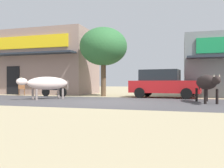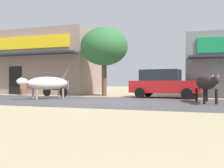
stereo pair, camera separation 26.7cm
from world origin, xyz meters
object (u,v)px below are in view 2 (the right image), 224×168
object	(u,v)px
cafe_chair_near_tree	(23,88)
parked_hatchback_car	(164,83)
cow_far_dark	(206,82)
cow_near_brown	(47,83)
roadside_tree	(104,47)
parked_motorcycle	(55,89)

from	to	relation	value
cafe_chair_near_tree	parked_hatchback_car	bearing A→B (deg)	0.93
cow_far_dark	cafe_chair_near_tree	world-z (taller)	cow_far_dark
cafe_chair_near_tree	cow_near_brown	bearing A→B (deg)	-37.24
roadside_tree	cafe_chair_near_tree	xyz separation A→B (m)	(-5.83, -0.59, -2.70)
parked_hatchback_car	cow_far_dark	world-z (taller)	parked_hatchback_car
cow_near_brown	cafe_chair_near_tree	xyz separation A→B (m)	(-3.80, 2.89, -0.34)
parked_hatchback_car	cow_far_dark	distance (m)	3.69
cow_near_brown	cow_far_dark	distance (m)	8.00
roadside_tree	parked_motorcycle	world-z (taller)	roadside_tree
cow_near_brown	cafe_chair_near_tree	bearing A→B (deg)	142.76
roadside_tree	cafe_chair_near_tree	world-z (taller)	roadside_tree
parked_hatchback_car	cow_near_brown	xyz separation A→B (m)	(-5.91, -3.04, 0.01)
cow_far_dark	cafe_chair_near_tree	xyz separation A→B (m)	(-11.79, 2.89, -0.38)
roadside_tree	cow_near_brown	bearing A→B (deg)	-120.27
parked_hatchback_car	parked_motorcycle	bearing A→B (deg)	-172.65
cow_far_dark	parked_hatchback_car	bearing A→B (deg)	124.46
parked_motorcycle	parked_hatchback_car	bearing A→B (deg)	7.35
cow_far_dark	parked_motorcycle	bearing A→B (deg)	166.13
parked_hatchback_car	parked_motorcycle	distance (m)	6.79
cow_near_brown	cow_far_dark	xyz separation A→B (m)	(8.00, -0.00, 0.05)
parked_motorcycle	cow_far_dark	bearing A→B (deg)	-13.87
cow_near_brown	cafe_chair_near_tree	size ratio (longest dim) A/B	2.85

